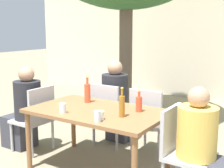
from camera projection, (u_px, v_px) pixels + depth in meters
cafe_building_wall at (210, 38)px, 6.94m from camera, size 10.00×0.08×2.80m
dining_table_front at (98, 116)px, 3.54m from camera, size 1.53×0.93×0.72m
patio_chair_0 at (36, 116)px, 4.10m from camera, size 0.44×0.44×0.88m
patio_chair_1 at (181, 147)px, 3.03m from camera, size 0.44×0.44×0.88m
patio_chair_2 at (109, 112)px, 4.30m from camera, size 0.44×0.44×0.88m
patio_chair_3 at (149, 119)px, 3.97m from camera, size 0.44×0.44×0.88m
person_seated_0 at (24, 112)px, 4.22m from camera, size 0.58×0.36×1.14m
person_seated_1 at (205, 152)px, 2.90m from camera, size 0.59×0.38×1.11m
person_seated_2 at (118, 105)px, 4.48m from camera, size 0.37×0.59×1.20m
amber_bottle_0 at (122, 106)px, 3.22m from camera, size 0.06×0.06×0.31m
soda_bottle_1 at (139, 103)px, 3.43m from camera, size 0.07×0.07×0.24m
soda_bottle_2 at (87, 92)px, 3.84m from camera, size 0.08×0.08×0.33m
drinking_glass_0 at (100, 115)px, 3.14m from camera, size 0.08×0.08×0.09m
drinking_glass_1 at (63, 108)px, 3.38m from camera, size 0.08×0.08×0.11m
drinking_glass_2 at (97, 117)px, 3.06m from camera, size 0.07×0.07×0.11m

